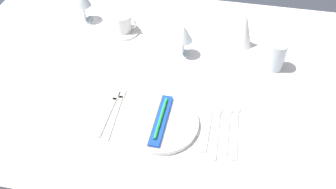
{
  "coord_description": "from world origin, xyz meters",
  "views": [
    {
      "loc": [
        0.15,
        -0.94,
        1.63
      ],
      "look_at": [
        -0.01,
        -0.12,
        0.76
      ],
      "focal_mm": 37.35,
      "sensor_mm": 36.0,
      "label": 1
    }
  ],
  "objects": [
    {
      "name": "dining_table",
      "position": [
        0.0,
        0.0,
        0.66
      ],
      "size": [
        1.8,
        1.11,
        0.74
      ],
      "color": "white",
      "rests_on": "ground"
    },
    {
      "name": "fork_inner",
      "position": [
        -0.19,
        -0.22,
        0.74
      ],
      "size": [
        0.02,
        0.21,
        0.0
      ],
      "color": "beige",
      "rests_on": "dining_table"
    },
    {
      "name": "spoon_tea",
      "position": [
        0.23,
        -0.2,
        0.74
      ],
      "size": [
        0.03,
        0.23,
        0.01
      ],
      "color": "beige",
      "rests_on": "dining_table"
    },
    {
      "name": "drink_tumbler",
      "position": [
        0.35,
        0.11,
        0.79
      ],
      "size": [
        0.07,
        0.07,
        0.11
      ],
      "color": "silver",
      "rests_on": "dining_table"
    },
    {
      "name": "ground_plane",
      "position": [
        0.0,
        0.0,
        0.0
      ],
      "size": [
        6.0,
        6.0,
        0.0
      ],
      "primitive_type": "plane",
      "color": "#383D47"
    },
    {
      "name": "napkin_folded",
      "position": [
        0.22,
        0.23,
        0.81
      ],
      "size": [
        0.08,
        0.08,
        0.14
      ],
      "primitive_type": "cone",
      "color": "white",
      "rests_on": "dining_table"
    },
    {
      "name": "spoon_soup",
      "position": [
        0.17,
        -0.21,
        0.74
      ],
      "size": [
        0.03,
        0.22,
        0.01
      ],
      "color": "beige",
      "rests_on": "dining_table"
    },
    {
      "name": "spoon_dessert",
      "position": [
        0.2,
        -0.2,
        0.74
      ],
      "size": [
        0.03,
        0.21,
        0.01
      ],
      "color": "beige",
      "rests_on": "dining_table"
    },
    {
      "name": "wine_glass_left",
      "position": [
        0.0,
        0.12,
        0.84
      ],
      "size": [
        0.07,
        0.07,
        0.14
      ],
      "color": "silver",
      "rests_on": "dining_table"
    },
    {
      "name": "toothbrush_package",
      "position": [
        -0.01,
        -0.24,
        0.77
      ],
      "size": [
        0.04,
        0.21,
        0.02
      ],
      "color": "blue",
      "rests_on": "dinner_plate"
    },
    {
      "name": "fork_outer",
      "position": [
        -0.17,
        -0.22,
        0.74
      ],
      "size": [
        0.03,
        0.22,
        0.0
      ],
      "color": "beige",
      "rests_on": "dining_table"
    },
    {
      "name": "dinner_plate",
      "position": [
        -0.01,
        -0.24,
        0.75
      ],
      "size": [
        0.25,
        0.25,
        0.02
      ],
      "primitive_type": "cylinder",
      "color": "white",
      "rests_on": "dining_table"
    },
    {
      "name": "coffee_cup_left",
      "position": [
        -0.27,
        0.22,
        0.79
      ],
      "size": [
        0.1,
        0.07,
        0.07
      ],
      "color": "white",
      "rests_on": "saucer_left"
    },
    {
      "name": "dinner_knife",
      "position": [
        0.14,
        -0.22,
        0.74
      ],
      "size": [
        0.02,
        0.22,
        0.0
      ],
      "color": "beige",
      "rests_on": "dining_table"
    },
    {
      "name": "saucer_left",
      "position": [
        -0.27,
        0.22,
        0.74
      ],
      "size": [
        0.13,
        0.13,
        0.01
      ],
      "primitive_type": "cylinder",
      "color": "white",
      "rests_on": "dining_table"
    }
  ]
}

